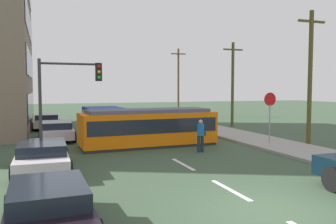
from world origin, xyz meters
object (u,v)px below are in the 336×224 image
at_px(traffic_light_mast, 67,89).
at_px(utility_pole_mid, 233,83).
at_px(parked_sedan_near, 48,207).
at_px(parked_sedan_far, 57,130).
at_px(parked_sedan_furthest, 47,121).
at_px(utility_pole_near, 310,76).
at_px(pedestrian_crossing, 201,134).
at_px(parked_sedan_mid, 42,156).
at_px(stop_sign, 270,107).
at_px(city_bus, 106,120).
at_px(streetcar_tram, 148,127).
at_px(utility_pole_far, 178,81).

bearing_deg(traffic_light_mast, utility_pole_mid, 33.81).
relative_size(parked_sedan_near, parked_sedan_far, 0.92).
xyz_separation_m(parked_sedan_furthest, utility_pole_near, (13.97, -13.90, 3.35)).
bearing_deg(parked_sedan_furthest, pedestrian_crossing, -61.95).
xyz_separation_m(parked_sedan_mid, parked_sedan_furthest, (0.31, 15.40, 0.00)).
bearing_deg(stop_sign, parked_sedan_near, -144.62).
height_order(pedestrian_crossing, utility_pole_mid, utility_pole_mid).
bearing_deg(pedestrian_crossing, parked_sedan_near, -133.25).
xyz_separation_m(parked_sedan_furthest, utility_pole_mid, (14.93, -3.79, 3.11)).
bearing_deg(parked_sedan_far, stop_sign, -27.90).
relative_size(parked_sedan_near, parked_sedan_furthest, 0.89).
bearing_deg(parked_sedan_mid, parked_sedan_near, -88.68).
bearing_deg(utility_pole_mid, city_bus, -170.92).
relative_size(streetcar_tram, parked_sedan_far, 1.74).
bearing_deg(parked_sedan_furthest, utility_pole_far, 28.13).
distance_m(city_bus, pedestrian_crossing, 8.83).
height_order(parked_sedan_far, utility_pole_mid, utility_pole_mid).
relative_size(city_bus, traffic_light_mast, 1.20).
relative_size(pedestrian_crossing, stop_sign, 0.58).
xyz_separation_m(pedestrian_crossing, parked_sedan_far, (-6.76, 6.75, -0.32)).
bearing_deg(utility_pole_far, stop_sign, -97.03).
bearing_deg(stop_sign, pedestrian_crossing, -171.57).
height_order(traffic_light_mast, utility_pole_mid, utility_pole_mid).
bearing_deg(city_bus, stop_sign, -42.46).
relative_size(parked_sedan_mid, parked_sedan_furthest, 0.99).
height_order(parked_sedan_near, parked_sedan_far, same).
height_order(parked_sedan_far, traffic_light_mast, traffic_light_mast).
relative_size(parked_sedan_near, utility_pole_far, 0.52).
bearing_deg(pedestrian_crossing, stop_sign, 8.43).
height_order(city_bus, parked_sedan_mid, city_bus).
xyz_separation_m(stop_sign, traffic_light_mast, (-11.18, -0.26, 1.03)).
distance_m(streetcar_tram, parked_sedan_near, 12.06).
distance_m(pedestrian_crossing, stop_sign, 4.90).
relative_size(parked_sedan_furthest, stop_sign, 1.59).
height_order(streetcar_tram, parked_sedan_mid, streetcar_tram).
bearing_deg(stop_sign, utility_pole_near, -24.41).
height_order(pedestrian_crossing, parked_sedan_furthest, pedestrian_crossing).
bearing_deg(city_bus, parked_sedan_far, -157.51).
xyz_separation_m(parked_sedan_mid, utility_pole_far, (14.85, 23.17, 3.47)).
relative_size(stop_sign, utility_pole_near, 0.38).
bearing_deg(parked_sedan_mid, pedestrian_crossing, 12.71).
height_order(parked_sedan_furthest, stop_sign, stop_sign).
xyz_separation_m(parked_sedan_mid, utility_pole_mid, (15.24, 11.61, 3.11)).
bearing_deg(parked_sedan_near, parked_sedan_far, 87.27).
bearing_deg(parked_sedan_furthest, city_bus, -55.30).
height_order(city_bus, parked_sedan_far, city_bus).
relative_size(traffic_light_mast, utility_pole_far, 0.58).
xyz_separation_m(parked_sedan_near, utility_pole_mid, (15.09, 17.82, 3.11)).
bearing_deg(pedestrian_crossing, utility_pole_mid, 52.35).
bearing_deg(utility_pole_near, parked_sedan_far, 152.60).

